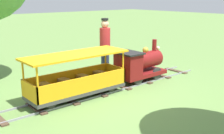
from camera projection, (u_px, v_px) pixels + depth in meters
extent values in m
plane|color=#608442|center=(103.00, 91.00, 6.74)|extent=(60.00, 60.00, 0.00)
cube|color=gray|center=(102.00, 86.00, 7.02)|extent=(0.03, 6.05, 0.04)
cube|color=gray|center=(115.00, 91.00, 6.64)|extent=(0.03, 6.05, 0.04)
cube|color=#4C3828|center=(36.00, 108.00, 5.66)|extent=(0.75, 0.14, 0.03)
cube|color=#4C3828|center=(69.00, 100.00, 6.13)|extent=(0.75, 0.14, 0.03)
cube|color=#4C3828|center=(96.00, 92.00, 6.60)|extent=(0.75, 0.14, 0.03)
cube|color=#4C3828|center=(120.00, 86.00, 7.07)|extent=(0.75, 0.14, 0.03)
cube|color=#4C3828|center=(141.00, 80.00, 7.54)|extent=(0.75, 0.14, 0.03)
cube|color=#4C3828|center=(159.00, 75.00, 8.01)|extent=(0.75, 0.14, 0.03)
cube|color=#4C3828|center=(176.00, 71.00, 8.49)|extent=(0.75, 0.14, 0.03)
cube|color=maroon|center=(141.00, 73.00, 7.49)|extent=(0.63, 1.40, 0.10)
cylinder|color=maroon|center=(146.00, 59.00, 7.53)|extent=(0.44, 0.85, 0.44)
cylinder|color=#B7932D|center=(157.00, 57.00, 7.79)|extent=(0.37, 0.02, 0.37)
cylinder|color=maroon|center=(154.00, 45.00, 7.62)|extent=(0.12, 0.12, 0.30)
sphere|color=#B7932D|center=(145.00, 50.00, 7.43)|extent=(0.16, 0.16, 0.16)
cube|color=maroon|center=(128.00, 64.00, 7.11)|extent=(0.63, 0.45, 0.55)
cube|color=black|center=(128.00, 53.00, 7.04)|extent=(0.71, 0.53, 0.04)
sphere|color=#F2EAB2|center=(158.00, 48.00, 7.75)|extent=(0.10, 0.10, 0.10)
cylinder|color=#2D2D2D|center=(143.00, 70.00, 7.90)|extent=(0.05, 0.32, 0.32)
cylinder|color=#2D2D2D|center=(157.00, 73.00, 7.52)|extent=(0.05, 0.32, 0.32)
cylinder|color=#2D2D2D|center=(125.00, 74.00, 7.46)|extent=(0.05, 0.32, 0.32)
cylinder|color=#2D2D2D|center=(139.00, 78.00, 7.08)|extent=(0.05, 0.32, 0.32)
cube|color=#3F3F3F|center=(77.00, 90.00, 6.23)|extent=(0.71, 2.25, 0.08)
cube|color=orange|center=(69.00, 78.00, 6.43)|extent=(0.04, 2.25, 0.35)
cube|color=orange|center=(86.00, 85.00, 5.93)|extent=(0.04, 2.25, 0.35)
cube|color=orange|center=(115.00, 73.00, 6.87)|extent=(0.71, 0.04, 0.35)
cube|color=orange|center=(30.00, 92.00, 5.49)|extent=(0.71, 0.04, 0.35)
cylinder|color=orange|center=(106.00, 62.00, 7.04)|extent=(0.04, 0.04, 0.75)
cylinder|color=orange|center=(123.00, 67.00, 6.56)|extent=(0.04, 0.04, 0.75)
cylinder|color=orange|center=(23.00, 78.00, 5.70)|extent=(0.04, 0.04, 0.75)
cylinder|color=orange|center=(38.00, 86.00, 5.22)|extent=(0.04, 0.04, 0.75)
cube|color=orange|center=(76.00, 55.00, 6.03)|extent=(0.81, 2.35, 0.04)
cube|color=olive|center=(47.00, 90.00, 5.74)|extent=(0.55, 0.20, 0.24)
cube|color=olive|center=(68.00, 86.00, 6.04)|extent=(0.55, 0.20, 0.24)
cube|color=olive|center=(86.00, 81.00, 6.35)|extent=(0.55, 0.20, 0.24)
cube|color=olive|center=(103.00, 77.00, 6.65)|extent=(0.55, 0.20, 0.24)
cylinder|color=#262626|center=(98.00, 82.00, 6.92)|extent=(0.04, 0.24, 0.24)
cylinder|color=#262626|center=(112.00, 87.00, 6.54)|extent=(0.04, 0.24, 0.24)
cylinder|color=#262626|center=(39.00, 96.00, 5.94)|extent=(0.04, 0.24, 0.24)
cylinder|color=#262626|center=(51.00, 103.00, 5.56)|extent=(0.04, 0.24, 0.24)
cylinder|color=#282D47|center=(103.00, 60.00, 8.13)|extent=(0.12, 0.12, 0.80)
cylinder|color=#282D47|center=(107.00, 62.00, 8.00)|extent=(0.12, 0.12, 0.80)
cylinder|color=#B22828|center=(105.00, 38.00, 7.90)|extent=(0.30, 0.30, 0.55)
sphere|color=tan|center=(105.00, 24.00, 7.80)|extent=(0.22, 0.22, 0.22)
cylinder|color=black|center=(105.00, 19.00, 7.77)|extent=(0.20, 0.20, 0.06)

